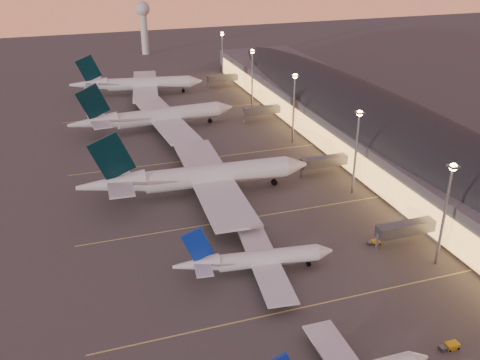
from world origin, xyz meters
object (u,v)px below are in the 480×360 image
at_px(airliner_wide_near, 198,177).
at_px(airliner_wide_mid, 155,117).
at_px(baggage_tug_d, 450,346).
at_px(airliner_narrow_north, 255,260).
at_px(airliner_wide_far, 137,84).
at_px(radar_tower, 143,19).
at_px(baggage_tug_c, 374,242).

distance_m(airliner_wide_near, airliner_wide_mid, 60.68).
height_order(airliner_wide_mid, baggage_tug_d, airliner_wide_mid).
distance_m(airliner_narrow_north, baggage_tug_d, 44.00).
xyz_separation_m(airliner_wide_near, airliner_wide_far, (-0.68, 113.97, -0.54)).
bearing_deg(baggage_tug_d, airliner_wide_mid, 102.36).
distance_m(airliner_wide_near, airliner_wide_far, 113.98).
xyz_separation_m(airliner_narrow_north, airliner_wide_mid, (-4.14, 103.99, 1.97)).
height_order(airliner_wide_mid, airliner_wide_far, airliner_wide_mid).
relative_size(radar_tower, baggage_tug_c, 9.63).
bearing_deg(baggage_tug_d, airliner_wide_far, 98.64).
height_order(airliner_wide_mid, baggage_tug_c, airliner_wide_mid).
distance_m(airliner_wide_mid, baggage_tug_c, 108.42).
height_order(airliner_wide_near, radar_tower, radar_tower).
xyz_separation_m(airliner_wide_far, baggage_tug_c, (35.82, -155.11, -4.72)).
xyz_separation_m(radar_tower, baggage_tug_c, (16.90, -247.61, -21.42)).
relative_size(airliner_narrow_north, baggage_tug_c, 11.16).
xyz_separation_m(airliner_wide_mid, airliner_wide_far, (1.20, 53.33, -0.27)).
relative_size(radar_tower, baggage_tug_d, 8.34).
bearing_deg(airliner_narrow_north, airliner_wide_mid, 99.02).
xyz_separation_m(airliner_wide_near, baggage_tug_d, (28.69, -78.40, -5.18)).
relative_size(airliner_narrow_north, airliner_wide_mid, 0.57).
distance_m(airliner_wide_far, baggage_tug_c, 159.26).
relative_size(airliner_narrow_north, radar_tower, 1.16).
bearing_deg(airliner_wide_far, radar_tower, 87.21).
bearing_deg(airliner_wide_near, airliner_wide_mid, 94.30).
bearing_deg(baggage_tug_d, baggage_tug_c, 80.14).
height_order(airliner_wide_far, radar_tower, radar_tower).
xyz_separation_m(airliner_wide_mid, radar_tower, (20.12, 145.83, 16.43)).
bearing_deg(baggage_tug_c, airliner_wide_near, 132.97).
bearing_deg(radar_tower, airliner_wide_far, -101.56).
distance_m(airliner_wide_far, radar_tower, 95.88).
xyz_separation_m(radar_tower, baggage_tug_d, (10.45, -284.87, -21.34)).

